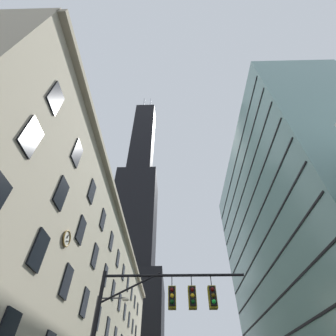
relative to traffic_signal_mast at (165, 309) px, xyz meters
name	(u,v)px	position (x,y,z in m)	size (l,w,h in m)	color
station_building	(49,307)	(-16.19, 22.35, 6.04)	(18.21, 63.03, 22.34)	#B2A88E
dark_skyscraper	(131,244)	(-17.57, 83.99, 46.59)	(28.39, 28.39, 173.99)	black
glass_office_midrise	(296,239)	(21.78, 25.60, 17.25)	(14.52, 43.09, 44.74)	gray
traffic_signal_mast	(165,309)	(0.00, 0.00, 0.00)	(7.67, 0.63, 6.83)	black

